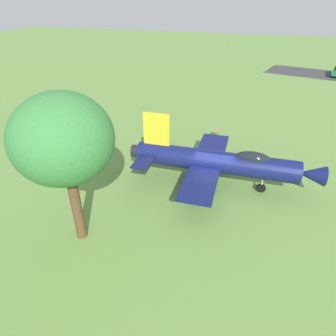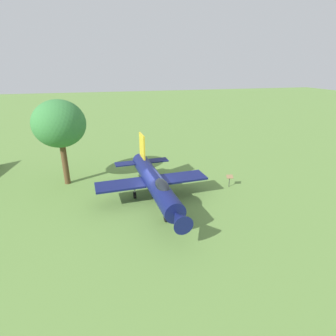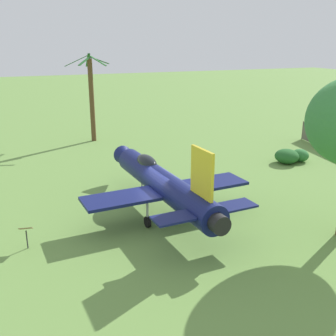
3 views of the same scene
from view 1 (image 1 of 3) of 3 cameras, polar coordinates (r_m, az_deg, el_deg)
name	(u,v)px [view 1 (image 1 of 3)]	position (r m, az deg, el deg)	size (l,w,h in m)	color
ground_plane	(213,184)	(20.24, 8.83, -3.23)	(200.00, 200.00, 0.00)	#668E42
display_jet	(220,162)	(19.26, 10.27, 1.22)	(12.57, 9.30, 4.76)	#111951
shade_tree	(63,140)	(13.66, -20.01, 5.19)	(4.58, 4.60, 7.85)	brown
info_plaque	(218,131)	(26.37, 9.89, 7.13)	(0.50, 0.66, 1.14)	#333333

